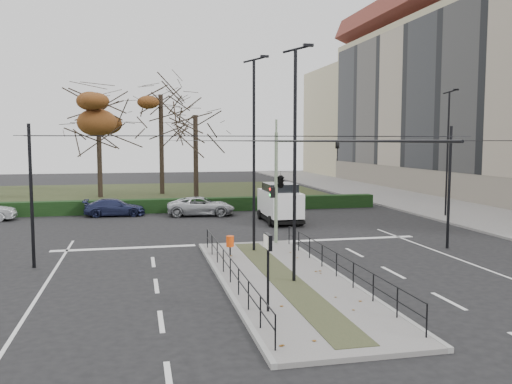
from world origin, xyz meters
TOP-DOWN VIEW (x-y plane):
  - ground at (0.00, 0.00)m, footprint 140.00×140.00m
  - median_island at (0.00, -2.50)m, footprint 4.40×15.00m
  - sidewalk_east at (18.00, 22.00)m, footprint 8.00×90.00m
  - park at (-6.00, 32.00)m, footprint 38.00×26.00m
  - hedge at (-6.00, 18.60)m, footprint 38.00×1.00m
  - apartment_block at (27.97, 23.97)m, footprint 13.09×52.10m
  - median_railing at (0.00, -2.60)m, footprint 4.14×13.24m
  - catenary at (0.00, 1.62)m, footprint 20.00×34.00m
  - traffic_light at (1.82, 4.50)m, footprint 3.79×2.14m
  - litter_bin at (-1.29, 1.93)m, footprint 0.35×0.35m
  - info_panel at (-1.51, -6.17)m, footprint 0.14×0.62m
  - streetlamp_median_near at (0.28, -2.95)m, footprint 0.72×0.15m
  - streetlamp_median_far at (0.02, 2.82)m, footprint 0.76×0.15m
  - streetlamp_sidewalk at (15.50, 11.73)m, footprint 0.72×0.15m
  - parked_car_third at (-6.92, 17.37)m, footprint 4.25×1.83m
  - parked_car_fourth at (-0.92, 16.34)m, footprint 4.98×2.73m
  - white_van at (3.71, 12.06)m, footprint 2.26×4.86m
  - rust_tree at (-8.68, 29.84)m, footprint 10.22×10.22m
  - bare_tree_center at (-2.95, 32.03)m, footprint 7.93×7.93m
  - bare_tree_near at (-0.05, 27.89)m, footprint 6.45×6.45m

SIDE VIEW (x-z plane):
  - ground at x=0.00m, z-range 0.00..0.00m
  - park at x=-6.00m, z-range 0.00..0.10m
  - median_island at x=0.00m, z-range 0.00..0.14m
  - sidewalk_east at x=18.00m, z-range 0.00..0.14m
  - hedge at x=-6.00m, z-range 0.00..1.00m
  - parked_car_third at x=-6.92m, z-range 0.00..1.22m
  - parked_car_fourth at x=-0.92m, z-range 0.00..1.32m
  - litter_bin at x=-1.29m, z-range 0.33..1.23m
  - median_railing at x=0.00m, z-range 0.52..1.44m
  - white_van at x=3.71m, z-range 0.05..2.59m
  - info_panel at x=-1.51m, z-range 0.82..3.20m
  - traffic_light at x=1.82m, z-range 0.60..6.16m
  - catenary at x=0.00m, z-range 0.42..6.42m
  - streetlamp_median_near at x=0.28m, z-range 0.21..8.80m
  - streetlamp_sidewalk at x=15.50m, z-range 0.21..8.87m
  - streetlamp_median_far at x=0.02m, z-range 0.22..9.27m
  - bare_tree_near at x=-0.05m, z-range 2.07..12.04m
  - rust_tree at x=-8.68m, z-range 2.85..13.44m
  - bare_tree_center at x=-2.95m, z-range 2.63..15.44m
  - apartment_block at x=27.97m, z-range -0.43..21.22m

